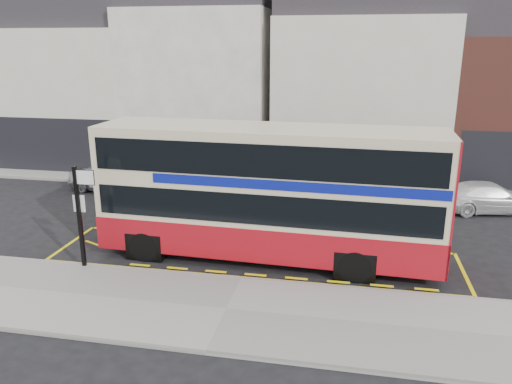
% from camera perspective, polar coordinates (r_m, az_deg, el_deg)
% --- Properties ---
extents(ground, '(120.00, 120.00, 0.00)m').
position_cam_1_polar(ground, '(16.23, -1.40, -9.66)').
color(ground, black).
rests_on(ground, ground).
extents(pavement, '(40.00, 4.00, 0.15)m').
position_cam_1_polar(pavement, '(14.22, -3.41, -13.39)').
color(pavement, '#999691').
rests_on(pavement, ground).
extents(kerb, '(40.00, 0.15, 0.15)m').
position_cam_1_polar(kerb, '(15.87, -1.69, -10.00)').
color(kerb, gray).
rests_on(kerb, ground).
extents(far_pavement, '(50.00, 3.00, 0.15)m').
position_cam_1_polar(far_pavement, '(26.39, 3.66, 0.90)').
color(far_pavement, '#999691').
rests_on(far_pavement, ground).
extents(road_markings, '(14.00, 3.40, 0.01)m').
position_cam_1_polar(road_markings, '(17.65, -0.29, -7.40)').
color(road_markings, '#FFEB0D').
rests_on(road_markings, ground).
extents(terrace_far_left, '(8.00, 8.01, 10.80)m').
position_cam_1_polar(terrace_far_left, '(33.70, -19.13, 11.64)').
color(terrace_far_left, silver).
rests_on(terrace_far_left, ground).
extents(terrace_left, '(8.00, 8.01, 11.80)m').
position_cam_1_polar(terrace_left, '(30.52, -5.72, 12.97)').
color(terrace_left, white).
rests_on(terrace_left, ground).
extents(terrace_green_shop, '(9.00, 8.01, 11.30)m').
position_cam_1_polar(terrace_green_shop, '(29.29, 11.84, 12.08)').
color(terrace_green_shop, silver).
rests_on(terrace_green_shop, ground).
extents(double_decker_bus, '(11.59, 3.07, 4.59)m').
position_cam_1_polar(double_decker_bus, '(16.75, 1.52, 0.06)').
color(double_decker_bus, beige).
rests_on(double_decker_bus, ground).
extents(bus_stop_post, '(0.84, 0.15, 3.36)m').
position_cam_1_polar(bus_stop_post, '(16.88, -19.42, -1.76)').
color(bus_stop_post, black).
rests_on(bus_stop_post, pavement).
extents(car_silver, '(4.09, 2.04, 1.34)m').
position_cam_1_polar(car_silver, '(26.32, -16.58, 1.53)').
color(car_silver, '#A3A4A7').
rests_on(car_silver, ground).
extents(car_grey, '(4.70, 2.14, 1.49)m').
position_cam_1_polar(car_grey, '(24.84, -2.08, 1.53)').
color(car_grey, '#42444A').
rests_on(car_grey, ground).
extents(car_white, '(4.79, 2.66, 1.31)m').
position_cam_1_polar(car_white, '(24.39, 25.14, -0.56)').
color(car_white, white).
rests_on(car_white, ground).
extents(street_tree_right, '(2.66, 2.66, 5.74)m').
position_cam_1_polar(street_tree_right, '(26.75, 16.16, 8.89)').
color(street_tree_right, black).
rests_on(street_tree_right, ground).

